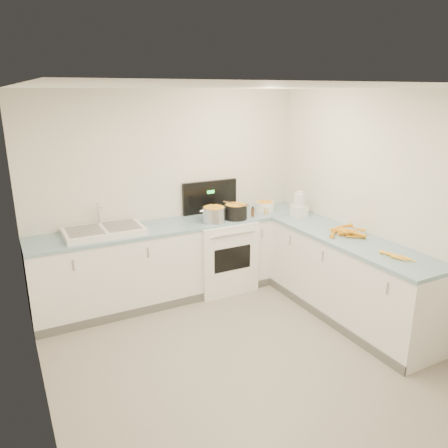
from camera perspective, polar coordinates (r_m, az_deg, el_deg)
name	(u,v)px	position (r m, az deg, el deg)	size (l,w,h in m)	color
floor	(250,365)	(4.33, 3.41, -17.91)	(3.50, 4.00, 0.00)	gray
ceiling	(256,87)	(3.55, 4.14, 17.40)	(3.50, 4.00, 0.00)	silver
wall_back	(169,193)	(5.49, -7.16, 4.01)	(3.50, 2.50, 0.00)	silver
wall_left	(32,279)	(3.26, -23.76, -6.55)	(4.00, 2.50, 0.00)	silver
wall_right	(397,214)	(4.86, 21.66, 1.21)	(4.00, 2.50, 0.00)	silver
counter_back	(180,259)	(5.46, -5.74, -4.62)	(3.50, 0.62, 0.94)	white
counter_right	(348,278)	(5.10, 15.93, -6.82)	(0.62, 2.20, 0.94)	white
stove	(220,252)	(5.65, -0.51, -3.70)	(0.76, 0.65, 1.36)	white
sink	(104,231)	(5.05, -15.42, -0.86)	(0.86, 0.52, 0.31)	white
steel_pot	(214,215)	(5.30, -1.32, 1.13)	(0.28, 0.28, 0.21)	silver
black_pot	(236,212)	(5.44, 1.53, 1.51)	(0.28, 0.28, 0.20)	black
wooden_spoon	(236,204)	(5.41, 1.54, 2.65)	(0.02, 0.02, 0.38)	#AD7A47
mixing_bowl	(265,206)	(5.85, 5.36, 2.33)	(0.26, 0.26, 0.12)	white
extract_bottle	(253,212)	(5.56, 3.77, 1.51)	(0.04, 0.04, 0.10)	#593319
spice_jar	(266,211)	(5.68, 5.53, 1.72)	(0.05, 0.05, 0.09)	#E5B266
food_processor	(299,205)	(5.63, 9.79, 2.40)	(0.17, 0.20, 0.32)	white
carrot_pile	(346,232)	(5.02, 15.60, -0.99)	(0.45, 0.40, 0.09)	orange
peeled_carrots	(398,257)	(4.49, 21.78, -3.98)	(0.13, 0.36, 0.04)	#FFAE26
peelings	(88,231)	(4.97, -17.33, -0.82)	(0.22, 0.22, 0.01)	tan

